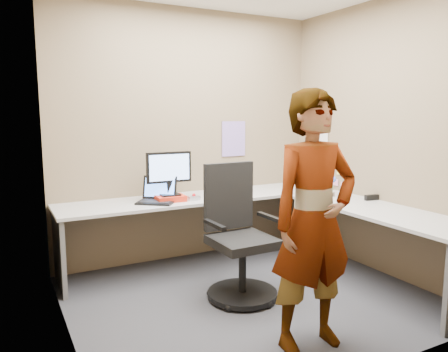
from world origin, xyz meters
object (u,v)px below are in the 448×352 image
desk (268,217)px  office_chair (238,244)px  monitor (169,170)px  person (314,221)px

desk → office_chair: (-0.51, -0.31, -0.12)m
desk → monitor: size_ratio=6.53×
desk → monitor: monitor is taller
desk → person: bearing=-110.3°
monitor → person: 1.82m
monitor → desk: bearing=-31.0°
desk → office_chair: 0.61m
office_chair → person: person is taller
person → monitor: bearing=105.4°
monitor → person: person is taller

